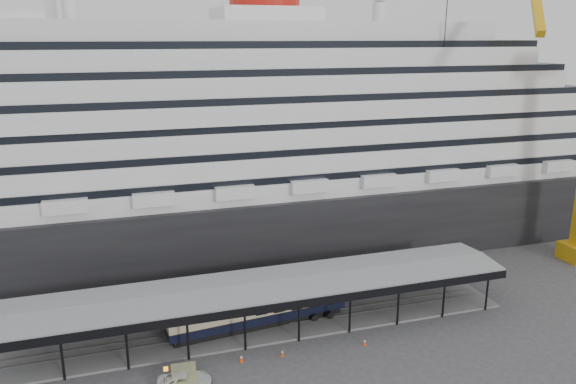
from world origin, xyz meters
name	(u,v)px	position (x,y,z in m)	size (l,w,h in m)	color
ground	(275,350)	(0.00, 0.00, 0.00)	(200.00, 200.00, 0.00)	#3A3A3D
cruise_ship	(213,126)	(0.05, 32.00, 18.35)	(130.00, 30.00, 43.90)	black
platform_canopy	(262,307)	(0.00, 5.00, 2.36)	(56.00, 9.18, 5.30)	slate
port_truck	(184,381)	(-9.67, -3.63, 0.68)	(2.26, 4.89, 1.36)	silver
pullman_carriage	(258,307)	(-0.41, 5.00, 2.43)	(20.35, 4.70, 19.82)	black
traffic_cone_left	(241,358)	(-3.78, -1.12, 0.40)	(0.47, 0.47, 0.81)	#E5410C
traffic_cone_mid	(282,353)	(0.38, -1.32, 0.34)	(0.45, 0.45, 0.69)	#E2440C
traffic_cone_right	(365,342)	(9.16, -1.93, 0.35)	(0.38, 0.38, 0.70)	#EF440D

